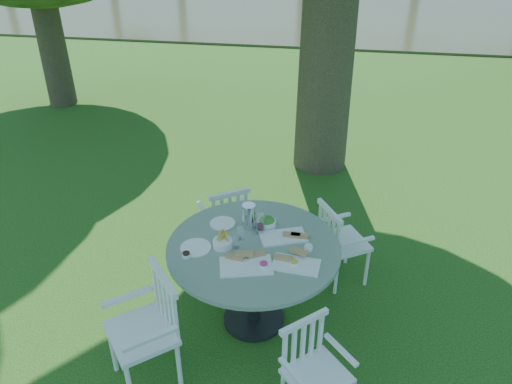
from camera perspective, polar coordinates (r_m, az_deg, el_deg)
ground at (r=5.33m, az=-0.36°, el=-8.98°), size 140.00×140.00×0.00m
table at (r=4.33m, az=-0.27°, el=-7.79°), size 1.48×1.48×0.86m
chair_ne at (r=4.97m, az=9.21°, el=-5.28°), size 0.58×0.59×0.87m
chair_nw at (r=5.23m, az=-3.35°, el=-2.94°), size 0.59×0.58×0.87m
chair_sw at (r=4.04m, az=-11.73°, el=-14.29°), size 0.69×0.69×1.00m
chair_se at (r=3.85m, az=6.24°, el=-18.81°), size 0.57×0.57×0.83m
tableware at (r=4.26m, az=-0.54°, el=-5.11°), size 1.18×0.85×0.24m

